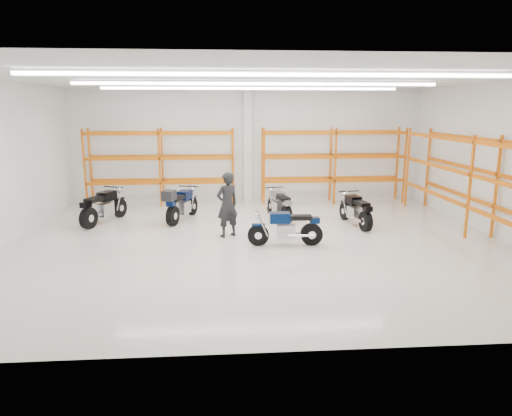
{
  "coord_description": "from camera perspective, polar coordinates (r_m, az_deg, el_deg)",
  "views": [
    {
      "loc": [
        -1.0,
        -12.44,
        3.73
      ],
      "look_at": [
        -0.05,
        0.5,
        0.89
      ],
      "focal_mm": 32.0,
      "sensor_mm": 36.0,
      "label": 1
    }
  ],
  "objects": [
    {
      "name": "pallet_racking_side",
      "position": [
        14.64,
        26.63,
        3.5
      ],
      "size": [
        0.87,
        9.07,
        3.0
      ],
      "color": "#DE5C0C",
      "rests_on": "ground"
    },
    {
      "name": "motorcycle_back_d",
      "position": [
        15.04,
        12.42,
        -0.38
      ],
      "size": [
        0.72,
        2.15,
        1.06
      ],
      "color": "black",
      "rests_on": "ground"
    },
    {
      "name": "pallet_racking_back_left",
      "position": [
        18.19,
        -11.81,
        5.93
      ],
      "size": [
        5.67,
        0.87,
        3.0
      ],
      "color": "#DE5C0C",
      "rests_on": "ground"
    },
    {
      "name": "motorcycle_back_c",
      "position": [
        15.62,
        3.0,
        0.31
      ],
      "size": [
        0.78,
        2.07,
        1.03
      ],
      "color": "black",
      "rests_on": "ground"
    },
    {
      "name": "motorcycle_main",
      "position": [
        12.66,
        4.1,
        -2.57
      ],
      "size": [
        2.1,
        0.69,
        1.03
      ],
      "color": "black",
      "rests_on": "ground"
    },
    {
      "name": "standing_man",
      "position": [
        13.42,
        -3.61,
        0.42
      ],
      "size": [
        0.84,
        0.76,
        1.93
      ],
      "primitive_type": "imported",
      "rotation": [
        0.0,
        0.0,
        3.68
      ],
      "color": "black",
      "rests_on": "ground"
    },
    {
      "name": "structural_column",
      "position": [
        18.35,
        -1.06,
        7.7
      ],
      "size": [
        0.32,
        0.32,
        4.5
      ],
      "primitive_type": "cube",
      "color": "white",
      "rests_on": "ground"
    },
    {
      "name": "room_shell",
      "position": [
        12.52,
        0.4,
        10.28
      ],
      "size": [
        14.02,
        12.02,
        4.51
      ],
      "color": "white",
      "rests_on": "ground"
    },
    {
      "name": "ground",
      "position": [
        13.03,
        0.39,
        -4.31
      ],
      "size": [
        14.0,
        14.0,
        0.0
      ],
      "primitive_type": "plane",
      "color": "silver",
      "rests_on": "ground"
    },
    {
      "name": "pallet_racking_back_right",
      "position": [
        18.56,
        9.6,
        6.14
      ],
      "size": [
        5.67,
        0.87,
        3.0
      ],
      "color": "#DE5C0C",
      "rests_on": "ground"
    },
    {
      "name": "motorcycle_back_b",
      "position": [
        15.49,
        -9.46,
        0.4
      ],
      "size": [
        1.11,
        2.26,
        1.2
      ],
      "color": "black",
      "rests_on": "ground"
    },
    {
      "name": "motorcycle_back_a",
      "position": [
        15.85,
        -18.65,
        0.04
      ],
      "size": [
        1.14,
        2.2,
        1.14
      ],
      "color": "black",
      "rests_on": "ground"
    }
  ]
}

